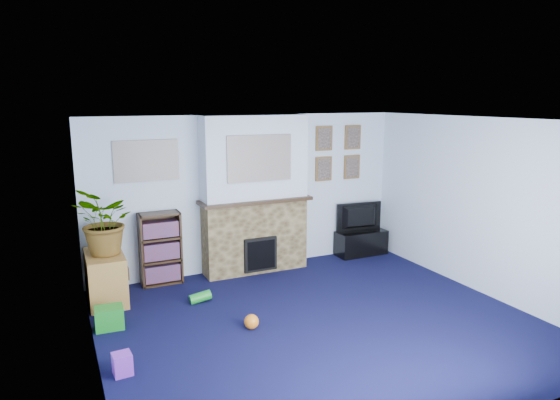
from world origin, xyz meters
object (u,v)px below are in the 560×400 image
television (361,217)px  tv_stand (361,242)px  sideboard (106,276)px  bookshelf (160,250)px

television → tv_stand: bearing=95.2°
tv_stand → television: television is taller
television → sideboard: 4.21m
tv_stand → television: bearing=90.0°
tv_stand → television: 0.43m
sideboard → television: bearing=4.1°
tv_stand → television: (0.00, 0.02, 0.43)m
tv_stand → television: size_ratio=1.05×
bookshelf → sideboard: size_ratio=1.25×
tv_stand → sideboard: 4.20m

